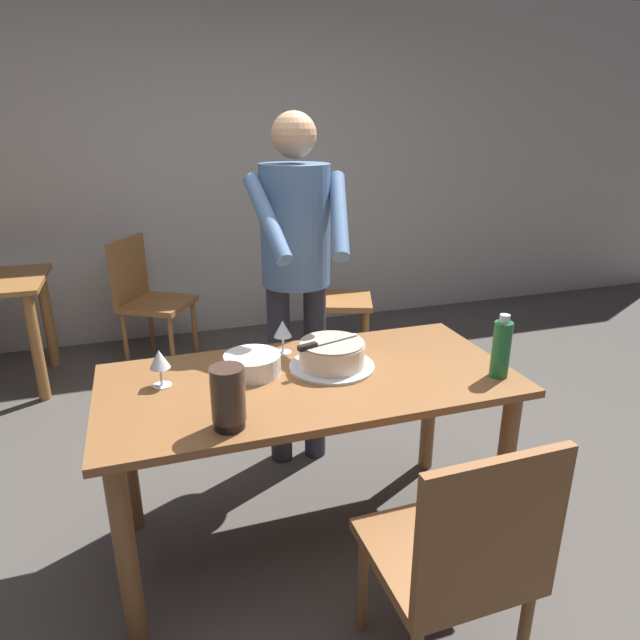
# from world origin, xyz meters

# --- Properties ---
(ground_plane) EXTENTS (14.00, 14.00, 0.00)m
(ground_plane) POSITION_xyz_m (0.00, 0.00, 0.00)
(ground_plane) COLOR #4C4742
(back_wall) EXTENTS (10.00, 0.12, 2.70)m
(back_wall) POSITION_xyz_m (0.00, 2.69, 1.35)
(back_wall) COLOR #BCB7AD
(back_wall) RESTS_ON ground_plane
(main_dining_table) EXTENTS (1.57, 0.75, 0.75)m
(main_dining_table) POSITION_xyz_m (0.00, 0.00, 0.63)
(main_dining_table) COLOR brown
(main_dining_table) RESTS_ON ground_plane
(cake_on_platter) EXTENTS (0.34, 0.34, 0.11)m
(cake_on_platter) POSITION_xyz_m (0.11, 0.06, 0.80)
(cake_on_platter) COLOR silver
(cake_on_platter) RESTS_ON main_dining_table
(cake_knife) EXTENTS (0.27, 0.10, 0.02)m
(cake_knife) POSITION_xyz_m (0.04, 0.04, 0.87)
(cake_knife) COLOR silver
(cake_knife) RESTS_ON cake_on_platter
(plate_stack) EXTENTS (0.22, 0.22, 0.08)m
(plate_stack) POSITION_xyz_m (-0.20, 0.10, 0.79)
(plate_stack) COLOR white
(plate_stack) RESTS_ON main_dining_table
(wine_glass_near) EXTENTS (0.08, 0.08, 0.14)m
(wine_glass_near) POSITION_xyz_m (-0.04, 0.26, 0.85)
(wine_glass_near) COLOR silver
(wine_glass_near) RESTS_ON main_dining_table
(wine_glass_far) EXTENTS (0.08, 0.08, 0.14)m
(wine_glass_far) POSITION_xyz_m (-0.54, 0.10, 0.85)
(wine_glass_far) COLOR silver
(wine_glass_far) RESTS_ON main_dining_table
(water_bottle) EXTENTS (0.07, 0.07, 0.25)m
(water_bottle) POSITION_xyz_m (0.69, -0.22, 0.86)
(water_bottle) COLOR #1E6B38
(water_bottle) RESTS_ON main_dining_table
(hurricane_lamp) EXTENTS (0.11, 0.11, 0.21)m
(hurricane_lamp) POSITION_xyz_m (-0.35, -0.27, 0.86)
(hurricane_lamp) COLOR black
(hurricane_lamp) RESTS_ON main_dining_table
(person_cutting_cake) EXTENTS (0.47, 0.56, 1.72)m
(person_cutting_cake) POSITION_xyz_m (0.12, 0.59, 1.08)
(person_cutting_cake) COLOR #2D2D38
(person_cutting_cake) RESTS_ON ground_plane
(chair_near_side) EXTENTS (0.45, 0.45, 0.90)m
(chair_near_side) POSITION_xyz_m (0.22, -0.75, 0.49)
(chair_near_side) COLOR brown
(chair_near_side) RESTS_ON ground_plane
(background_chair_0) EXTENTS (0.60, 0.60, 0.90)m
(background_chair_0) POSITION_xyz_m (-0.56, 2.18, 0.49)
(background_chair_0) COLOR #9E6633
(background_chair_0) RESTS_ON ground_plane
(background_chair_1) EXTENTS (0.56, 0.56, 0.90)m
(background_chair_1) POSITION_xyz_m (0.73, 1.82, 0.49)
(background_chair_1) COLOR #9E6633
(background_chair_1) RESTS_ON ground_plane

